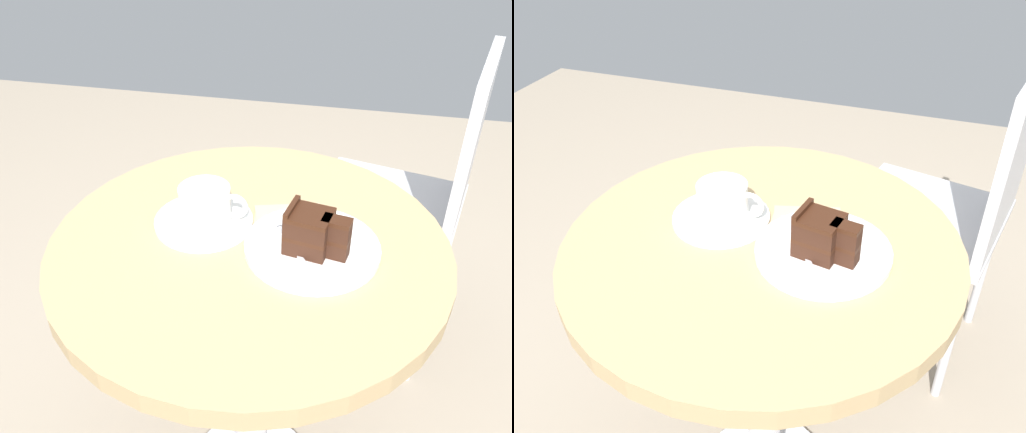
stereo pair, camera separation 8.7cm
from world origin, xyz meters
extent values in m
cylinder|color=tan|center=(0.00, 0.00, 0.69)|extent=(0.66, 0.66, 0.03)
cylinder|color=silver|center=(0.00, 0.00, 0.34)|extent=(0.07, 0.07, 0.65)
cylinder|color=white|center=(-0.09, 0.03, 0.71)|extent=(0.17, 0.17, 0.01)
cylinder|color=white|center=(-0.08, 0.03, 0.74)|extent=(0.09, 0.09, 0.06)
cylinder|color=beige|center=(-0.08, 0.03, 0.77)|extent=(0.08, 0.08, 0.00)
torus|color=white|center=(-0.03, 0.03, 0.74)|extent=(0.05, 0.01, 0.05)
cube|color=silver|center=(-0.12, 0.04, 0.71)|extent=(0.02, 0.08, 0.00)
ellipsoid|color=silver|center=(-0.11, 0.08, 0.71)|extent=(0.02, 0.02, 0.00)
cylinder|color=white|center=(0.10, -0.01, 0.71)|extent=(0.22, 0.22, 0.01)
cube|color=#381E14|center=(0.10, -0.02, 0.73)|extent=(0.08, 0.07, 0.03)
cube|color=#381E14|center=(0.14, -0.03, 0.73)|extent=(0.05, 0.03, 0.03)
cube|color=#381C0F|center=(0.10, -0.02, 0.75)|extent=(0.08, 0.07, 0.01)
cube|color=#381C0F|center=(0.14, -0.03, 0.75)|extent=(0.05, 0.03, 0.01)
cube|color=#381E14|center=(0.10, -0.02, 0.76)|extent=(0.08, 0.07, 0.03)
cube|color=#381E14|center=(0.14, -0.03, 0.76)|extent=(0.05, 0.03, 0.03)
cube|color=#381C0F|center=(0.10, -0.02, 0.78)|extent=(0.08, 0.07, 0.01)
cube|color=#381C0F|center=(0.14, -0.03, 0.78)|extent=(0.05, 0.03, 0.01)
cube|color=#381C0F|center=(0.07, -0.01, 0.75)|extent=(0.02, 0.06, 0.07)
cube|color=silver|center=(0.08, -0.02, 0.72)|extent=(0.07, 0.10, 0.00)
cube|color=silver|center=(0.04, 0.04, 0.72)|extent=(0.04, 0.04, 0.00)
cube|color=tan|center=(0.06, 0.04, 0.70)|extent=(0.14, 0.14, 0.00)
cube|color=tan|center=(0.06, 0.05, 0.71)|extent=(0.14, 0.14, 0.00)
cylinder|color=#BCBCC1|center=(0.13, 0.75, 0.21)|extent=(0.02, 0.02, 0.43)
cylinder|color=#BCBCC1|center=(0.05, 0.44, 0.21)|extent=(0.02, 0.02, 0.43)
cylinder|color=#BCBCC1|center=(0.44, 0.68, 0.21)|extent=(0.02, 0.02, 0.43)
cylinder|color=#BCBCC1|center=(0.37, 0.36, 0.21)|extent=(0.02, 0.02, 0.43)
cube|color=#BCBCC1|center=(0.25, 0.56, 0.44)|extent=(0.46, 0.46, 0.02)
cube|color=#BCBCC1|center=(0.42, 0.52, 0.66)|extent=(0.11, 0.36, 0.41)
camera|label=1|loc=(0.16, -0.69, 1.25)|focal=38.00mm
camera|label=2|loc=(0.24, -0.67, 1.25)|focal=38.00mm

